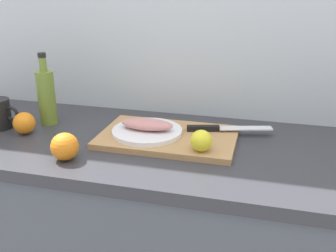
# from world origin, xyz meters

# --- Properties ---
(back_wall) EXTENTS (3.20, 0.05, 2.50)m
(back_wall) POSITION_xyz_m (0.00, 0.33, 1.25)
(back_wall) COLOR silver
(back_wall) RESTS_ON ground_plane
(cutting_board) EXTENTS (0.45, 0.29, 0.02)m
(cutting_board) POSITION_xyz_m (-0.05, 0.03, 0.91)
(cutting_board) COLOR tan
(cutting_board) RESTS_ON kitchen_counter
(white_plate) EXTENTS (0.23, 0.23, 0.01)m
(white_plate) POSITION_xyz_m (-0.12, 0.02, 0.93)
(white_plate) COLOR white
(white_plate) RESTS_ON cutting_board
(fish_fillet) EXTENTS (0.18, 0.08, 0.04)m
(fish_fillet) POSITION_xyz_m (-0.12, 0.02, 0.95)
(fish_fillet) COLOR tan
(fish_fillet) RESTS_ON white_plate
(chef_knife) EXTENTS (0.29, 0.10, 0.02)m
(chef_knife) POSITION_xyz_m (0.11, 0.11, 0.93)
(chef_knife) COLOR silver
(chef_knife) RESTS_ON cutting_board
(lemon_0) EXTENTS (0.07, 0.07, 0.07)m
(lemon_0) POSITION_xyz_m (0.08, -0.07, 0.95)
(lemon_0) COLOR yellow
(lemon_0) RESTS_ON cutting_board
(olive_oil_bottle) EXTENTS (0.06, 0.06, 0.26)m
(olive_oil_bottle) POSITION_xyz_m (-0.52, 0.07, 1.01)
(olive_oil_bottle) COLOR olive
(olive_oil_bottle) RESTS_ON kitchen_counter
(orange_0) EXTENTS (0.08, 0.08, 0.08)m
(orange_0) POSITION_xyz_m (-0.31, -0.19, 0.94)
(orange_0) COLOR orange
(orange_0) RESTS_ON kitchen_counter
(orange_1) EXTENTS (0.08, 0.08, 0.08)m
(orange_1) POSITION_xyz_m (-0.55, -0.04, 0.94)
(orange_1) COLOR orange
(orange_1) RESTS_ON kitchen_counter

